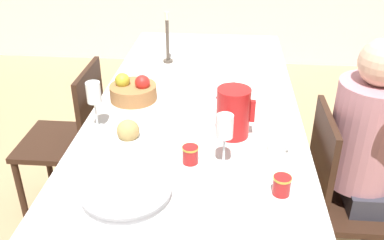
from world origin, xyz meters
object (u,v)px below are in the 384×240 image
at_px(wine_glass_water, 94,95).
at_px(chair_person_side, 345,196).
at_px(jam_jar_red, 190,154).
at_px(serving_tray, 126,191).
at_px(bread_plate, 128,134).
at_px(fruit_bowl, 133,91).
at_px(person_seated, 373,149).
at_px(wine_glass_juice, 225,129).
at_px(chair_opposite, 72,137).
at_px(jam_jar_amber, 282,185).
at_px(teacup_across, 228,86).
at_px(teacup_near_person, 277,149).
at_px(candlestick_tall, 168,43).
at_px(red_pitcher, 233,112).

bearing_deg(wine_glass_water, chair_person_side, -3.72).
bearing_deg(jam_jar_red, serving_tray, -132.94).
distance_m(bread_plate, fruit_bowl, 0.39).
height_order(person_seated, wine_glass_juice, person_seated).
distance_m(chair_opposite, person_seated, 1.52).
bearing_deg(jam_jar_amber, chair_person_side, 44.58).
bearing_deg(wine_glass_juice, chair_opposite, 145.93).
distance_m(chair_opposite, teacup_across, 0.89).
bearing_deg(wine_glass_water, jam_jar_red, -28.67).
xyz_separation_m(teacup_near_person, teacup_across, (-0.20, 0.60, 0.00)).
height_order(chair_person_side, teacup_near_person, chair_person_side).
xyz_separation_m(wine_glass_juice, jam_jar_amber, (0.20, -0.16, -0.12)).
relative_size(wine_glass_water, bread_plate, 1.00).
distance_m(teacup_near_person, serving_tray, 0.63).
height_order(wine_glass_juice, candlestick_tall, candlestick_tall).
bearing_deg(bread_plate, person_seated, 2.94).
xyz_separation_m(serving_tray, jam_jar_amber, (0.54, 0.05, 0.02)).
height_order(teacup_near_person, jam_jar_amber, jam_jar_amber).
distance_m(wine_glass_juice, teacup_across, 0.71).
relative_size(teacup_across, serving_tray, 0.39).
bearing_deg(person_seated, jam_jar_amber, -48.86).
relative_size(red_pitcher, wine_glass_water, 0.99).
bearing_deg(teacup_across, jam_jar_red, -101.02).
xyz_separation_m(teacup_across, serving_tray, (-0.34, -0.91, -0.01)).
height_order(wine_glass_juice, jam_jar_amber, wine_glass_juice).
distance_m(chair_opposite, wine_glass_juice, 1.09).
height_order(chair_person_side, fruit_bowl, chair_person_side).
relative_size(person_seated, jam_jar_amber, 16.75).
height_order(chair_person_side, wine_glass_juice, wine_glass_juice).
bearing_deg(chair_person_side, chair_opposite, -105.91).
relative_size(wine_glass_water, jam_jar_red, 3.08).
bearing_deg(chair_opposite, red_pitcher, -110.90).
xyz_separation_m(chair_person_side, teacup_across, (-0.54, 0.53, 0.28)).
distance_m(red_pitcher, candlestick_tall, 0.94).
relative_size(wine_glass_juice, teacup_across, 1.73).
bearing_deg(jam_jar_amber, teacup_near_person, 88.77).
relative_size(chair_opposite, fruit_bowl, 3.75).
xyz_separation_m(chair_opposite, jam_jar_red, (0.70, -0.56, 0.29)).
height_order(chair_person_side, jam_jar_red, chair_person_side).
distance_m(person_seated, red_pitcher, 0.61).
relative_size(wine_glass_juice, jam_jar_red, 3.05).
relative_size(chair_person_side, fruit_bowl, 3.75).
bearing_deg(person_seated, teacup_near_person, -74.69).
relative_size(red_pitcher, jam_jar_red, 3.05).
bearing_deg(fruit_bowl, chair_person_side, -20.22).
distance_m(fruit_bowl, candlestick_tall, 0.55).
relative_size(person_seated, serving_tray, 3.71).
bearing_deg(candlestick_tall, teacup_across, -46.14).
relative_size(chair_person_side, jam_jar_amber, 12.37).
relative_size(jam_jar_amber, candlestick_tall, 0.23).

